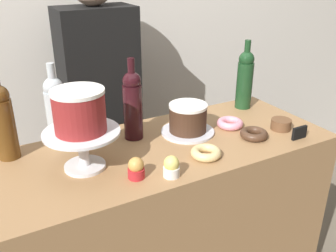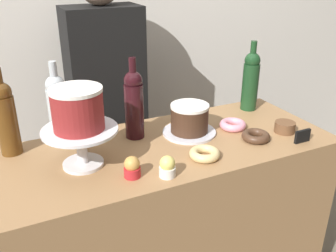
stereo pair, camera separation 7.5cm
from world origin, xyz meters
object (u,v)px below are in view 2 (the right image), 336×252
(wine_bottle_green, at_px, (251,80))
(donut_chocolate, at_px, (256,136))
(wine_bottle_dark_red, at_px, (134,103))
(wine_bottle_clear, at_px, (58,109))
(barista_figure, at_px, (108,119))
(white_layer_cake, at_px, (78,109))
(price_sign_chalkboard, at_px, (302,136))
(cake_stand_pedestal, at_px, (81,140))
(cupcake_lemon, at_px, (167,167))
(cupcake_caramel, at_px, (132,167))
(cookie_stack, at_px, (285,127))
(donut_glazed, at_px, (205,154))
(chocolate_round_cake, at_px, (190,118))
(donut_pink, at_px, (233,125))
(wine_bottle_amber, at_px, (6,117))

(wine_bottle_green, height_order, donut_chocolate, wine_bottle_green)
(wine_bottle_dark_red, height_order, wine_bottle_green, same)
(wine_bottle_clear, bearing_deg, barista_figure, 51.82)
(white_layer_cake, bearing_deg, wine_bottle_green, 12.67)
(wine_bottle_clear, relative_size, donut_chocolate, 2.91)
(price_sign_chalkboard, bearing_deg, cake_stand_pedestal, 166.72)
(wine_bottle_green, bearing_deg, price_sign_chalkboard, -93.82)
(cupcake_lemon, relative_size, donut_chocolate, 0.66)
(cupcake_caramel, bearing_deg, cookie_stack, 4.54)
(wine_bottle_clear, height_order, cupcake_caramel, wine_bottle_clear)
(donut_glazed, xyz_separation_m, cookie_stack, (0.41, 0.05, 0.01))
(cupcake_lemon, height_order, donut_glazed, cupcake_lemon)
(chocolate_round_cake, distance_m, wine_bottle_dark_red, 0.24)
(white_layer_cake, xyz_separation_m, cupcake_caramel, (0.13, -0.14, -0.18))
(chocolate_round_cake, distance_m, donut_pink, 0.20)
(cupcake_lemon, bearing_deg, barista_figure, 87.92)
(white_layer_cake, bearing_deg, wine_bottle_dark_red, 29.09)
(donut_chocolate, bearing_deg, white_layer_cake, 171.62)
(cake_stand_pedestal, distance_m, wine_bottle_green, 0.87)
(wine_bottle_amber, xyz_separation_m, cookie_stack, (1.04, -0.29, -0.12))
(wine_bottle_amber, xyz_separation_m, donut_glazed, (0.63, -0.34, -0.13))
(cake_stand_pedestal, relative_size, donut_chocolate, 2.30)
(cupcake_caramel, height_order, cookie_stack, cupcake_caramel)
(wine_bottle_dark_red, bearing_deg, barista_figure, 87.76)
(wine_bottle_amber, distance_m, cookie_stack, 1.09)
(wine_bottle_green, relative_size, donut_pink, 2.91)
(donut_glazed, distance_m, cookie_stack, 0.42)
(cookie_stack, bearing_deg, barista_figure, 129.74)
(wine_bottle_dark_red, bearing_deg, donut_chocolate, -29.08)
(cake_stand_pedestal, height_order, donut_pink, cake_stand_pedestal)
(cake_stand_pedestal, relative_size, cupcake_caramel, 3.47)
(white_layer_cake, xyz_separation_m, wine_bottle_green, (0.85, 0.19, -0.07))
(wine_bottle_amber, relative_size, cupcake_caramel, 4.38)
(white_layer_cake, distance_m, price_sign_chalkboard, 0.86)
(chocolate_round_cake, height_order, wine_bottle_green, wine_bottle_green)
(cake_stand_pedestal, relative_size, barista_figure, 0.16)
(wine_bottle_dark_red, height_order, donut_glazed, wine_bottle_dark_red)
(wine_bottle_amber, height_order, cupcake_lemon, wine_bottle_amber)
(wine_bottle_green, bearing_deg, cupcake_lemon, -147.98)
(wine_bottle_clear, bearing_deg, wine_bottle_dark_red, -14.20)
(wine_bottle_green, xyz_separation_m, cupcake_caramel, (-0.72, -0.33, -0.11))
(barista_figure, bearing_deg, cupcake_caramel, -100.45)
(white_layer_cake, height_order, wine_bottle_clear, wine_bottle_clear)
(cupcake_caramel, relative_size, barista_figure, 0.05)
(wine_bottle_green, height_order, donut_pink, wine_bottle_green)
(cake_stand_pedestal, relative_size, cupcake_lemon, 3.47)
(white_layer_cake, distance_m, wine_bottle_amber, 0.31)
(cupcake_lemon, height_order, price_sign_chalkboard, cupcake_lemon)
(wine_bottle_dark_red, distance_m, donut_pink, 0.44)
(donut_pink, xyz_separation_m, donut_glazed, (-0.24, -0.17, 0.00))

